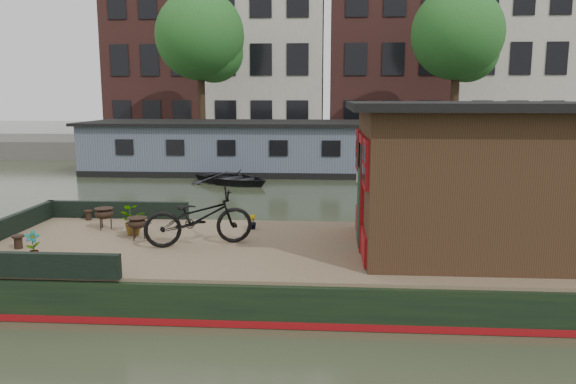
# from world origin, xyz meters

# --- Properties ---
(ground) EXTENTS (120.00, 120.00, 0.00)m
(ground) POSITION_xyz_m (0.00, 0.00, 0.00)
(ground) COLOR #262F1E
(ground) RESTS_ON ground
(houseboat_hull) EXTENTS (14.01, 4.02, 0.60)m
(houseboat_hull) POSITION_xyz_m (-1.33, 0.00, 0.27)
(houseboat_hull) COLOR black
(houseboat_hull) RESTS_ON ground
(houseboat_deck) EXTENTS (11.80, 3.80, 0.05)m
(houseboat_deck) POSITION_xyz_m (0.00, 0.00, 0.62)
(houseboat_deck) COLOR #7B614C
(houseboat_deck) RESTS_ON houseboat_hull
(bow_bulwark) EXTENTS (3.00, 4.00, 0.35)m
(bow_bulwark) POSITION_xyz_m (-5.07, 0.00, 0.82)
(bow_bulwark) COLOR black
(bow_bulwark) RESTS_ON houseboat_deck
(cabin) EXTENTS (4.00, 3.50, 2.42)m
(cabin) POSITION_xyz_m (2.19, 0.00, 1.88)
(cabin) COLOR black
(cabin) RESTS_ON houseboat_deck
(bicycle) EXTENTS (1.94, 1.23, 0.96)m
(bicycle) POSITION_xyz_m (-2.31, -0.06, 1.13)
(bicycle) COLOR black
(bicycle) RESTS_ON houseboat_deck
(potted_plant_a) EXTENTS (0.28, 0.24, 0.45)m
(potted_plant_a) POSITION_xyz_m (-4.72, -1.05, 0.87)
(potted_plant_a) COLOR #97402B
(potted_plant_a) RESTS_ON houseboat_deck
(potted_plant_b) EXTENTS (0.20, 0.19, 0.28)m
(potted_plant_b) POSITION_xyz_m (-1.56, 1.15, 0.79)
(potted_plant_b) COLOR brown
(potted_plant_b) RESTS_ON houseboat_deck
(potted_plant_c) EXTENTS (0.49, 0.43, 0.52)m
(potted_plant_c) POSITION_xyz_m (-3.71, 0.56, 0.91)
(potted_plant_c) COLOR #AC4132
(potted_plant_c) RESTS_ON houseboat_deck
(brazier_front) EXTENTS (0.37, 0.37, 0.40)m
(brazier_front) POSITION_xyz_m (-3.49, 0.23, 0.85)
(brazier_front) COLOR black
(brazier_front) RESTS_ON houseboat_deck
(brazier_rear) EXTENTS (0.46, 0.46, 0.41)m
(brazier_rear) POSITION_xyz_m (-4.38, 0.95, 0.86)
(brazier_rear) COLOR black
(brazier_rear) RESTS_ON houseboat_deck
(bollard_port) EXTENTS (0.18, 0.18, 0.20)m
(bollard_port) POSITION_xyz_m (-5.03, 1.70, 0.75)
(bollard_port) COLOR black
(bollard_port) RESTS_ON houseboat_deck
(bollard_stbd) EXTENTS (0.20, 0.20, 0.23)m
(bollard_stbd) POSITION_xyz_m (-5.28, -0.50, 0.76)
(bollard_stbd) COLOR black
(bollard_stbd) RESTS_ON houseboat_deck
(dinghy) EXTENTS (3.83, 3.59, 0.65)m
(dinghy) POSITION_xyz_m (-3.56, 10.78, 0.32)
(dinghy) COLOR black
(dinghy) RESTS_ON ground
(far_houseboat) EXTENTS (20.40, 4.40, 2.11)m
(far_houseboat) POSITION_xyz_m (0.00, 14.00, 0.97)
(far_houseboat) COLOR slate
(far_houseboat) RESTS_ON ground
(quay) EXTENTS (60.00, 6.00, 0.90)m
(quay) POSITION_xyz_m (0.00, 20.50, 0.45)
(quay) COLOR #47443F
(quay) RESTS_ON ground
(townhouse_row) EXTENTS (27.25, 8.00, 16.50)m
(townhouse_row) POSITION_xyz_m (0.15, 27.50, 7.90)
(townhouse_row) COLOR #582C27
(townhouse_row) RESTS_ON ground
(tree_left) EXTENTS (4.40, 4.40, 7.40)m
(tree_left) POSITION_xyz_m (-6.36, 19.07, 5.89)
(tree_left) COLOR #332316
(tree_left) RESTS_ON quay
(tree_right) EXTENTS (4.40, 4.40, 7.40)m
(tree_right) POSITION_xyz_m (6.14, 19.07, 5.89)
(tree_right) COLOR #332316
(tree_right) RESTS_ON quay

